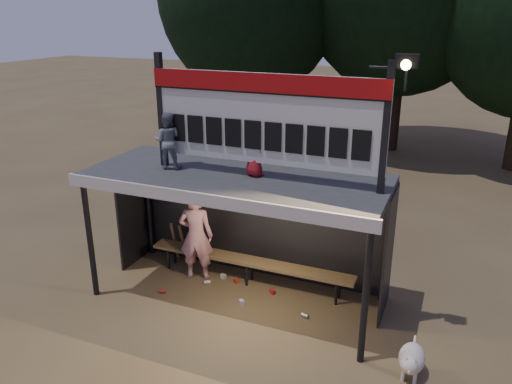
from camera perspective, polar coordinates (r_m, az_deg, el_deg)
ground at (r=9.18m, az=-2.16°, el=-11.85°), size 80.00×80.00×0.00m
player at (r=9.44m, az=-6.86°, el=-4.96°), size 0.73×0.57×1.77m
child_a at (r=8.51m, az=-10.05°, el=5.80°), size 0.55×0.48×0.96m
child_b at (r=8.00m, az=-0.14°, el=4.73°), size 0.48×0.43×0.83m
dugout_shelter at (r=8.56m, az=-1.64°, el=-0.49°), size 5.10×2.08×2.32m
scoreboard_assembly at (r=7.73m, az=1.30°, el=8.66°), size 4.10×0.27×1.99m
bench at (r=9.40m, az=-0.78°, el=-7.98°), size 4.00×0.35×0.48m
dog at (r=7.63m, az=17.35°, el=-17.79°), size 0.36×0.81×0.49m
bats at (r=10.22m, az=-7.82°, el=-5.79°), size 0.68×0.35×0.84m
litter at (r=9.28m, az=-2.45°, el=-11.20°), size 2.76×1.01×0.08m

